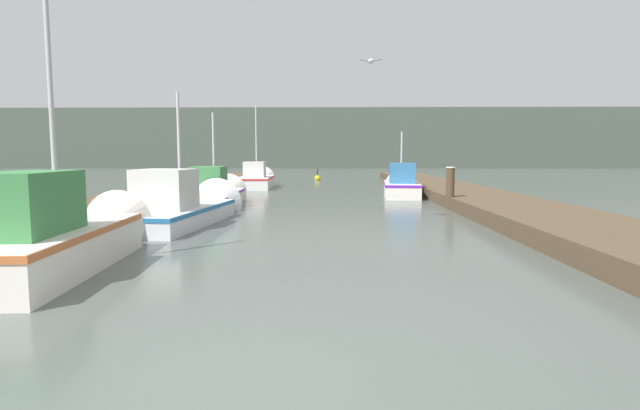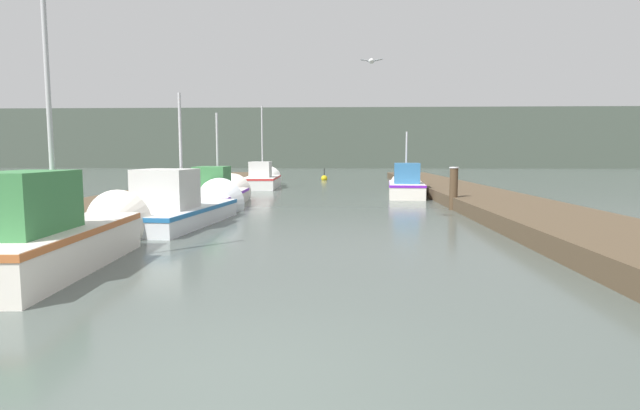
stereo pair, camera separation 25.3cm
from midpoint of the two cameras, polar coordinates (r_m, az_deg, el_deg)
ground_plane at (r=4.25m, az=-10.26°, el=-20.23°), size 200.00×200.00×0.00m
dock_left at (r=20.99m, az=-18.17°, el=1.03°), size 2.96×40.00×0.43m
dock_right at (r=20.52m, az=16.27°, el=0.99°), size 2.96×40.00×0.43m
distant_shore_ridge at (r=73.62m, az=0.51°, el=7.47°), size 120.00×16.00×7.93m
fishing_boat_0 at (r=9.47m, az=-27.90°, el=-3.04°), size 1.85×5.22×4.85m
fishing_boat_1 at (r=14.34m, az=-15.53°, el=-0.23°), size 2.32×5.84×4.08m
fishing_boat_2 at (r=18.93m, az=-12.16°, el=1.25°), size 1.91×5.97×3.89m
fishing_boat_3 at (r=22.70m, az=8.91°, el=2.25°), size 1.88×4.89×3.23m
fishing_boat_4 at (r=28.64m, az=-7.40°, el=2.93°), size 1.93×6.11×5.03m
mooring_piling_0 at (r=26.37m, az=9.34°, el=3.02°), size 0.33×0.33×1.19m
mooring_piling_1 at (r=17.28m, az=14.25°, el=1.88°), size 0.31×0.31×1.44m
channel_buoy at (r=35.84m, az=-0.49°, el=3.07°), size 0.45×0.45×0.95m
seagull_lead at (r=13.13m, az=5.27°, el=16.06°), size 0.56×0.30×0.12m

